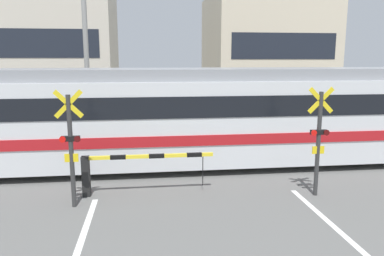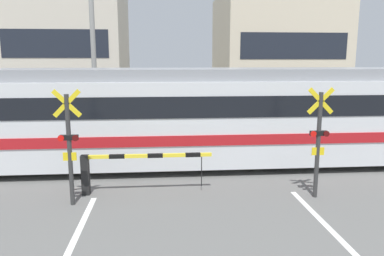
{
  "view_description": "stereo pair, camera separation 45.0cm",
  "coord_description": "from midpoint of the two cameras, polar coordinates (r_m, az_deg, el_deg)",
  "views": [
    {
      "loc": [
        -1.34,
        -1.55,
        3.57
      ],
      "look_at": [
        0.0,
        8.95,
        1.6
      ],
      "focal_mm": 35.0,
      "sensor_mm": 36.0,
      "label": 1
    },
    {
      "loc": [
        -0.89,
        -1.6,
        3.57
      ],
      "look_at": [
        0.0,
        8.95,
        1.6
      ],
      "focal_mm": 35.0,
      "sensor_mm": 36.0,
      "label": 2
    }
  ],
  "objects": [
    {
      "name": "commuter_train",
      "position": [
        12.47,
        1.11,
        2.1
      ],
      "size": [
        21.03,
        2.96,
        3.25
      ],
      "color": "silver",
      "rests_on": "ground_plane"
    },
    {
      "name": "crossing_signal_left",
      "position": [
        9.41,
        -16.92,
        -2.16
      ],
      "size": [
        0.68,
        0.15,
        2.87
      ],
      "color": "#333333",
      "rests_on": "ground_plane"
    },
    {
      "name": "utility_pole_streetside",
      "position": [
        17.59,
        -14.05,
        10.81
      ],
      "size": [
        0.22,
        0.22,
        7.5
      ],
      "color": "gray",
      "rests_on": "ground_plane"
    },
    {
      "name": "building_left_of_street",
      "position": [
        26.79,
        -17.48,
        11.01
      ],
      "size": [
        7.15,
        7.62,
        8.02
      ],
      "color": "beige",
      "rests_on": "ground_plane"
    },
    {
      "name": "rail_track_near",
      "position": [
        12.13,
        0.66,
        -6.38
      ],
      "size": [
        50.0,
        0.1,
        0.08
      ],
      "color": "#5B564C",
      "rests_on": "ground_plane"
    },
    {
      "name": "rail_track_far",
      "position": [
        13.5,
        0.08,
        -4.62
      ],
      "size": [
        50.0,
        0.1,
        0.08
      ],
      "color": "#5B564C",
      "rests_on": "ground_plane"
    },
    {
      "name": "crossing_signal_right",
      "position": [
        10.12,
        19.93,
        -1.47
      ],
      "size": [
        0.68,
        0.15,
        2.87
      ],
      "color": "#333333",
      "rests_on": "ground_plane"
    },
    {
      "name": "crossing_barrier_near",
      "position": [
        10.11,
        -10.01,
        -5.69
      ],
      "size": [
        3.46,
        0.2,
        1.08
      ],
      "color": "black",
      "rests_on": "ground_plane"
    },
    {
      "name": "pedestrian",
      "position": [
        18.93,
        1.65,
        2.4
      ],
      "size": [
        0.38,
        0.22,
        1.56
      ],
      "color": "#33384C",
      "rests_on": "ground_plane"
    },
    {
      "name": "building_right_of_street",
      "position": [
        27.45,
        12.99,
        11.02
      ],
      "size": [
        7.84,
        7.62,
        7.86
      ],
      "color": "beige",
      "rests_on": "ground_plane"
    },
    {
      "name": "crossing_barrier_far",
      "position": [
        15.46,
        7.08,
        0.03
      ],
      "size": [
        3.46,
        0.2,
        1.08
      ],
      "color": "black",
      "rests_on": "ground_plane"
    }
  ]
}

